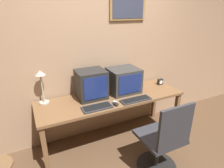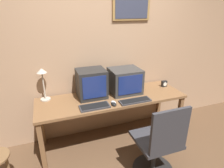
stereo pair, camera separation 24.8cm
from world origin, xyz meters
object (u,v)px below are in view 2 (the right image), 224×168
at_px(monitor_right, 125,81).
at_px(office_chair, 159,146).
at_px(desk_lamp, 43,78).
at_px(mouse_near_keyboard, 114,102).
at_px(mouse_far_corner, 114,104).
at_px(monitor_left, 91,83).
at_px(keyboard_main, 95,107).
at_px(desk_clock, 164,84).
at_px(keyboard_side, 135,101).

bearing_deg(monitor_right, office_chair, -86.97).
xyz_separation_m(desk_lamp, office_chair, (1.18, -1.03, -0.64)).
bearing_deg(monitor_right, mouse_near_keyboard, -134.20).
height_order(mouse_near_keyboard, mouse_far_corner, same).
xyz_separation_m(monitor_left, keyboard_main, (-0.05, -0.33, -0.19)).
relative_size(keyboard_main, mouse_far_corner, 3.61).
bearing_deg(monitor_right, keyboard_main, -150.50).
distance_m(monitor_right, mouse_near_keyboard, 0.44).
height_order(monitor_right, keyboard_main, monitor_right).
bearing_deg(monitor_left, monitor_right, -1.94).
xyz_separation_m(desk_clock, desk_lamp, (-1.81, 0.15, 0.27)).
xyz_separation_m(monitor_left, office_chair, (0.55, -0.92, -0.52)).
relative_size(keyboard_main, office_chair, 0.39).
relative_size(desk_lamp, office_chair, 0.45).
distance_m(mouse_near_keyboard, mouse_far_corner, 0.04).
distance_m(monitor_right, office_chair, 1.03).
height_order(desk_clock, office_chair, office_chair).
xyz_separation_m(monitor_left, monitor_right, (0.50, -0.02, -0.02)).
bearing_deg(keyboard_side, monitor_left, 144.80).
bearing_deg(mouse_far_corner, monitor_left, 119.67).
xyz_separation_m(monitor_right, office_chair, (0.05, -0.90, -0.50)).
bearing_deg(keyboard_side, desk_lamp, 157.40).
distance_m(monitor_left, mouse_far_corner, 0.45).
height_order(keyboard_side, mouse_near_keyboard, mouse_near_keyboard).
bearing_deg(mouse_far_corner, desk_lamp, 150.53).
distance_m(mouse_far_corner, office_chair, 0.74).
bearing_deg(monitor_left, desk_clock, -1.70).
xyz_separation_m(mouse_near_keyboard, desk_clock, (0.97, 0.28, 0.03)).
bearing_deg(office_chair, keyboard_side, 94.16).
relative_size(monitor_left, desk_lamp, 0.88).
xyz_separation_m(keyboard_main, mouse_near_keyboard, (0.26, 0.01, 0.00)).
xyz_separation_m(mouse_near_keyboard, mouse_far_corner, (-0.01, -0.04, 0.00)).
bearing_deg(keyboard_side, desk_clock, 25.58).
height_order(keyboard_main, office_chair, office_chair).
distance_m(mouse_far_corner, desk_clock, 1.03).
height_order(keyboard_side, office_chair, office_chair).
bearing_deg(keyboard_main, monitor_left, 81.67).
xyz_separation_m(desk_clock, office_chair, (-0.63, -0.88, -0.37)).
height_order(keyboard_main, mouse_near_keyboard, mouse_near_keyboard).
bearing_deg(mouse_near_keyboard, monitor_left, 124.18).
relative_size(monitor_left, keyboard_side, 0.91).
bearing_deg(keyboard_main, keyboard_side, -3.17).
xyz_separation_m(keyboard_side, mouse_far_corner, (-0.31, 0.00, 0.00)).
xyz_separation_m(monitor_right, keyboard_main, (-0.55, -0.31, -0.17)).
relative_size(monitor_left, monitor_right, 0.91).
xyz_separation_m(monitor_right, mouse_near_keyboard, (-0.29, -0.30, -0.16)).
relative_size(mouse_near_keyboard, desk_lamp, 0.23).
relative_size(monitor_right, desk_clock, 4.57).
xyz_separation_m(mouse_near_keyboard, desk_lamp, (-0.84, 0.43, 0.30)).
relative_size(monitor_left, keyboard_main, 1.04).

